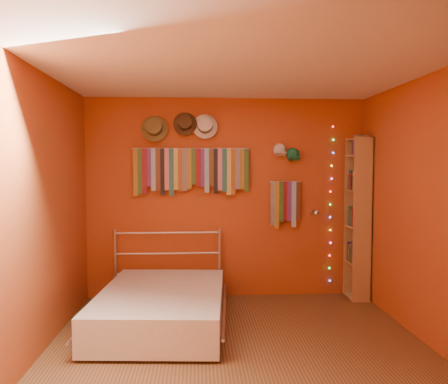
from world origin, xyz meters
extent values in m
plane|color=#4F341B|center=(0.00, 0.00, 0.00)|extent=(3.50, 3.50, 0.00)
cube|color=#9D3E19|center=(0.00, 1.75, 1.25)|extent=(3.50, 0.02, 2.50)
cube|color=#9D3E19|center=(1.75, 0.00, 1.25)|extent=(0.02, 3.50, 2.50)
cube|color=#9D3E19|center=(-1.75, 0.00, 1.25)|extent=(0.02, 3.50, 2.50)
cube|color=white|center=(0.00, 0.00, 2.50)|extent=(3.50, 3.50, 0.02)
cylinder|color=silver|center=(-0.44, 1.70, 1.87)|extent=(1.45, 0.01, 0.01)
cube|color=brown|center=(-1.13, 1.69, 1.58)|extent=(0.06, 0.01, 0.59)
cube|color=#235020|center=(-1.07, 1.68, 1.59)|extent=(0.06, 0.01, 0.57)
cube|color=maroon|center=(-1.02, 1.68, 1.59)|extent=(0.06, 0.01, 0.56)
cube|color=#401B6C|center=(-0.96, 1.69, 1.64)|extent=(0.06, 0.01, 0.47)
cube|color=#699ABC|center=(-0.91, 1.68, 1.61)|extent=(0.06, 0.01, 0.52)
cube|color=#51281B|center=(-0.85, 1.68, 1.61)|extent=(0.06, 0.01, 0.53)
cube|color=black|center=(-0.80, 1.69, 1.58)|extent=(0.06, 0.01, 0.58)
cube|color=#BD5E7D|center=(-0.74, 1.68, 1.61)|extent=(0.06, 0.01, 0.51)
cube|color=#185451|center=(-0.69, 1.68, 1.58)|extent=(0.06, 0.01, 0.59)
cube|color=tan|center=(-0.63, 1.69, 1.62)|extent=(0.06, 0.01, 0.51)
cube|color=brown|center=(-0.58, 1.68, 1.60)|extent=(0.06, 0.01, 0.53)
cube|color=#131653|center=(-0.52, 1.68, 1.61)|extent=(0.06, 0.01, 0.52)
cube|color=olive|center=(-0.47, 1.69, 1.62)|extent=(0.06, 0.01, 0.50)
cube|color=#294A1D|center=(-0.41, 1.68, 1.65)|extent=(0.06, 0.01, 0.45)
cube|color=maroon|center=(-0.36, 1.68, 1.64)|extent=(0.06, 0.01, 0.47)
cube|color=#3B1862|center=(-0.30, 1.69, 1.63)|extent=(0.06, 0.01, 0.47)
cube|color=#678BB7|center=(-0.25, 1.68, 1.60)|extent=(0.06, 0.01, 0.55)
cube|color=#4B3419|center=(-0.20, 1.68, 1.64)|extent=(0.06, 0.01, 0.47)
cube|color=black|center=(-0.14, 1.69, 1.59)|extent=(0.06, 0.01, 0.56)
cube|color=#B35971|center=(-0.09, 1.68, 1.61)|extent=(0.06, 0.01, 0.52)
cube|color=#1A5C58|center=(-0.03, 1.68, 1.60)|extent=(0.06, 0.01, 0.54)
cube|color=#C8BB50|center=(0.02, 1.69, 1.58)|extent=(0.06, 0.01, 0.58)
cube|color=brown|center=(0.08, 1.68, 1.58)|extent=(0.06, 0.01, 0.58)
cube|color=navy|center=(0.13, 1.68, 1.62)|extent=(0.06, 0.01, 0.50)
cube|color=brown|center=(0.19, 1.69, 1.62)|extent=(0.06, 0.01, 0.50)
cube|color=#275020|center=(0.24, 1.68, 1.60)|extent=(0.06, 0.01, 0.54)
cylinder|color=silver|center=(0.74, 1.70, 1.46)|extent=(0.40, 0.01, 0.01)
cube|color=navy|center=(0.58, 1.69, 1.18)|extent=(0.06, 0.01, 0.55)
cube|color=#865F18|center=(0.63, 1.68, 1.16)|extent=(0.06, 0.01, 0.59)
cube|color=#265220|center=(0.69, 1.68, 1.20)|extent=(0.06, 0.01, 0.51)
cube|color=maroon|center=(0.74, 1.69, 1.21)|extent=(0.06, 0.01, 0.50)
cube|color=#411A6A|center=(0.79, 1.68, 1.21)|extent=(0.06, 0.01, 0.50)
cube|color=#7094C7|center=(0.85, 1.68, 1.17)|extent=(0.06, 0.01, 0.57)
cube|color=#472517|center=(0.90, 1.69, 1.22)|extent=(0.06, 0.01, 0.49)
cylinder|color=brown|center=(-0.89, 1.69, 2.11)|extent=(0.33, 0.08, 0.32)
cylinder|color=brown|center=(-0.89, 1.63, 2.12)|extent=(0.19, 0.16, 0.21)
cylinder|color=#332314|center=(-0.89, 1.66, 2.12)|extent=(0.20, 0.07, 0.20)
cylinder|color=#402B17|center=(-0.52, 1.69, 2.17)|extent=(0.29, 0.07, 0.29)
cylinder|color=#402B17|center=(-0.52, 1.64, 2.18)|extent=(0.17, 0.14, 0.19)
cylinder|color=black|center=(-0.52, 1.66, 2.18)|extent=(0.18, 0.06, 0.18)
cylinder|color=silver|center=(-0.27, 1.69, 2.14)|extent=(0.31, 0.08, 0.31)
cylinder|color=silver|center=(-0.27, 1.64, 2.15)|extent=(0.18, 0.15, 0.20)
cylinder|color=black|center=(-0.27, 1.66, 2.15)|extent=(0.19, 0.06, 0.19)
ellipsoid|color=silver|center=(0.66, 1.70, 1.85)|extent=(0.17, 0.13, 0.17)
cube|color=silver|center=(0.66, 1.60, 1.80)|extent=(0.12, 0.09, 0.05)
ellipsoid|color=#176B3E|center=(0.83, 1.70, 1.80)|extent=(0.17, 0.13, 0.17)
cube|color=#176B3E|center=(0.83, 1.59, 1.75)|extent=(0.12, 0.09, 0.05)
sphere|color=#FF3333|center=(1.34, 1.71, 2.15)|extent=(0.02, 0.02, 0.02)
sphere|color=#33FF4C|center=(1.35, 1.71, 1.99)|extent=(0.02, 0.02, 0.02)
sphere|color=#4C66FF|center=(1.35, 1.71, 1.82)|extent=(0.02, 0.02, 0.02)
sphere|color=yellow|center=(1.33, 1.71, 1.66)|extent=(0.02, 0.02, 0.02)
sphere|color=#FF4CCC|center=(1.33, 1.71, 1.49)|extent=(0.02, 0.02, 0.02)
sphere|color=#FF3333|center=(1.32, 1.71, 1.33)|extent=(0.02, 0.02, 0.02)
sphere|color=#33FF4C|center=(1.32, 1.71, 1.16)|extent=(0.02, 0.02, 0.02)
sphere|color=#4C66FF|center=(1.32, 1.71, 1.00)|extent=(0.02, 0.02, 0.02)
sphere|color=yellow|center=(1.33, 1.71, 0.84)|extent=(0.02, 0.02, 0.02)
sphere|color=#FF4CCC|center=(1.33, 1.71, 0.67)|extent=(0.02, 0.02, 0.02)
sphere|color=#FF3333|center=(1.32, 1.71, 0.51)|extent=(0.02, 0.02, 0.02)
sphere|color=#33FF4C|center=(1.32, 1.71, 0.34)|extent=(0.02, 0.02, 0.02)
sphere|color=#4C66FF|center=(1.33, 1.71, 0.18)|extent=(0.02, 0.02, 0.02)
cylinder|color=silver|center=(1.08, 1.73, 1.06)|extent=(0.03, 0.03, 0.03)
cylinder|color=silver|center=(1.08, 1.62, 1.09)|extent=(0.01, 0.24, 0.08)
sphere|color=white|center=(1.08, 1.49, 1.08)|extent=(0.07, 0.07, 0.07)
cube|color=#A77B4B|center=(1.62, 1.37, 1.00)|extent=(0.24, 0.02, 2.00)
cube|color=#A77B4B|center=(1.62, 1.69, 1.00)|extent=(0.24, 0.02, 2.00)
cube|color=#A77B4B|center=(1.74, 1.53, 1.00)|extent=(0.02, 0.34, 2.00)
cube|color=#A77B4B|center=(1.62, 1.53, 0.02)|extent=(0.24, 0.32, 0.02)
cube|color=#A77B4B|center=(1.62, 1.53, 0.45)|extent=(0.24, 0.32, 0.02)
cube|color=#A77B4B|center=(1.62, 1.53, 0.90)|extent=(0.24, 0.32, 0.02)
cube|color=#A77B4B|center=(1.62, 1.53, 1.35)|extent=(0.24, 0.32, 0.02)
cube|color=#A77B4B|center=(1.62, 1.53, 1.78)|extent=(0.24, 0.32, 0.02)
cube|color=#A77B4B|center=(1.62, 1.53, 1.98)|extent=(0.24, 0.32, 0.02)
cylinder|color=silver|center=(-1.38, 1.65, 0.44)|extent=(0.03, 0.03, 0.88)
cylinder|color=silver|center=(-0.09, 1.65, 0.44)|extent=(0.03, 0.03, 0.88)
cylinder|color=silver|center=(-0.74, 1.65, 0.32)|extent=(1.29, 0.02, 0.02)
cylinder|color=silver|center=(-0.74, 1.65, 0.57)|extent=(1.29, 0.02, 0.02)
cylinder|color=silver|center=(-0.74, 1.65, 0.83)|extent=(1.29, 0.02, 0.02)
cube|color=beige|center=(-0.74, 0.72, 0.21)|extent=(1.36, 1.84, 0.35)
cylinder|color=silver|center=(-1.38, 0.72, 0.19)|extent=(0.16, 1.75, 0.03)
cylinder|color=silver|center=(-0.09, 0.72, 0.19)|extent=(0.16, 1.75, 0.03)
camera|label=1|loc=(-0.37, -3.73, 1.66)|focal=35.00mm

